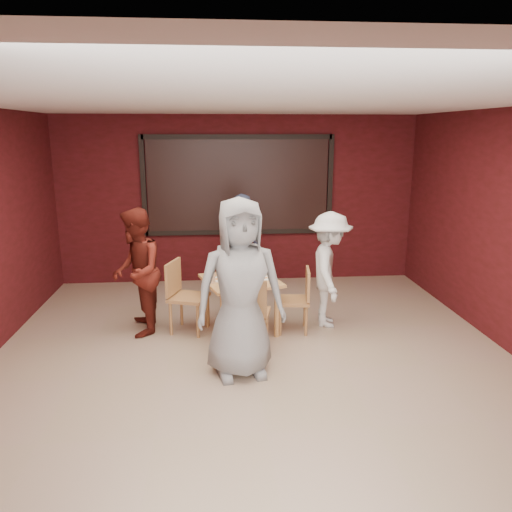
{
  "coord_description": "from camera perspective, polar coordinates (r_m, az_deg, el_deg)",
  "views": [
    {
      "loc": [
        -0.42,
        -4.9,
        2.52
      ],
      "look_at": [
        0.1,
        1.17,
        1.0
      ],
      "focal_mm": 35.0,
      "sensor_mm": 36.0,
      "label": 1
    }
  ],
  "objects": [
    {
      "name": "chair_front",
      "position": [
        5.76,
        -0.84,
        -6.25
      ],
      "size": [
        0.53,
        0.53,
        0.93
      ],
      "color": "#AB8342",
      "rests_on": "floor"
    },
    {
      "name": "diner_left",
      "position": [
        6.44,
        -13.49,
        -1.8
      ],
      "size": [
        0.69,
        0.85,
        1.62
      ],
      "primitive_type": "imported",
      "rotation": [
        0.0,
        0.0,
        -1.46
      ],
      "color": "#5F1A12",
      "rests_on": "floor"
    },
    {
      "name": "chair_right",
      "position": [
        6.43,
        4.91,
        -4.62
      ],
      "size": [
        0.45,
        0.45,
        0.83
      ],
      "color": "#AB8342",
      "rests_on": "floor"
    },
    {
      "name": "floor",
      "position": [
        5.52,
        -0.02,
        -13.12
      ],
      "size": [
        7.0,
        7.0,
        0.0
      ],
      "primitive_type": "plane",
      "color": "tan",
      "rests_on": "ground"
    },
    {
      "name": "window_blinds",
      "position": [
        8.4,
        -2.04,
        8.06
      ],
      "size": [
        3.0,
        0.02,
        1.5
      ],
      "primitive_type": "cube",
      "color": "black"
    },
    {
      "name": "diner_front",
      "position": [
        5.15,
        -1.82,
        -3.76
      ],
      "size": [
        1.01,
        0.74,
        1.9
      ],
      "primitive_type": "imported",
      "rotation": [
        0.0,
        0.0,
        0.16
      ],
      "color": "gray",
      "rests_on": "floor"
    },
    {
      "name": "chair_back",
      "position": [
        7.07,
        -1.5,
        -3.07
      ],
      "size": [
        0.46,
        0.46,
        0.78
      ],
      "color": "#AB8342",
      "rests_on": "floor"
    },
    {
      "name": "diner_right",
      "position": [
        6.61,
        8.38,
        -1.56
      ],
      "size": [
        0.72,
        1.06,
        1.52
      ],
      "primitive_type": "imported",
      "rotation": [
        0.0,
        0.0,
        1.41
      ],
      "color": "white",
      "rests_on": "floor"
    },
    {
      "name": "chair_left",
      "position": [
        6.47,
        -8.36,
        -4.11
      ],
      "size": [
        0.57,
        0.57,
        0.93
      ],
      "color": "#AB8342",
      "rests_on": "floor"
    },
    {
      "name": "dining_table",
      "position": [
        6.37,
        -1.78,
        -3.36
      ],
      "size": [
        1.1,
        1.1,
        0.85
      ],
      "color": "tan",
      "rests_on": "floor"
    },
    {
      "name": "diner_back",
      "position": [
        7.56,
        -1.7,
        1.0
      ],
      "size": [
        0.6,
        0.4,
        1.64
      ],
      "primitive_type": "imported",
      "rotation": [
        0.0,
        0.0,
        3.16
      ],
      "color": "#2A324B",
      "rests_on": "floor"
    }
  ]
}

